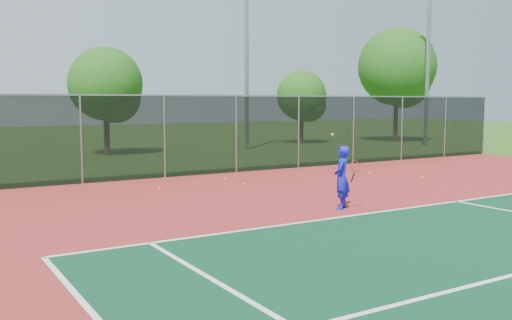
% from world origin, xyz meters
% --- Properties ---
extents(ground, '(120.00, 120.00, 0.00)m').
position_xyz_m(ground, '(0.00, 0.00, 0.00)').
color(ground, '#285217').
rests_on(ground, ground).
extents(court_apron, '(30.00, 20.00, 0.02)m').
position_xyz_m(court_apron, '(0.00, 2.00, 0.01)').
color(court_apron, maroon).
rests_on(court_apron, ground).
extents(fence_back, '(30.00, 0.06, 3.03)m').
position_xyz_m(fence_back, '(0.00, 12.00, 1.56)').
color(fence_back, black).
rests_on(fence_back, court_apron).
extents(tennis_player, '(0.71, 0.76, 1.98)m').
position_xyz_m(tennis_player, '(-1.42, 3.88, 0.84)').
color(tennis_player, '#1817D7').
rests_on(tennis_player, court_apron).
extents(practice_ball_0, '(0.07, 0.07, 0.07)m').
position_xyz_m(practice_ball_0, '(-1.43, 10.24, 0.06)').
color(practice_ball_0, yellow).
rests_on(practice_ball_0, court_apron).
extents(practice_ball_1, '(0.07, 0.07, 0.07)m').
position_xyz_m(practice_ball_1, '(4.97, 6.97, 0.06)').
color(practice_ball_1, yellow).
rests_on(practice_ball_1, court_apron).
extents(practice_ball_2, '(0.07, 0.07, 0.07)m').
position_xyz_m(practice_ball_2, '(3.66, 10.10, 0.06)').
color(practice_ball_2, yellow).
rests_on(practice_ball_2, court_apron).
extents(practice_ball_3, '(0.07, 0.07, 0.07)m').
position_xyz_m(practice_ball_3, '(-4.30, 9.29, 0.06)').
color(practice_ball_3, yellow).
rests_on(practice_ball_3, court_apron).
extents(practice_ball_4, '(0.07, 0.07, 0.07)m').
position_xyz_m(practice_ball_4, '(4.07, 8.80, 0.06)').
color(practice_ball_4, yellow).
rests_on(practice_ball_4, court_apron).
extents(practice_ball_5, '(0.07, 0.07, 0.07)m').
position_xyz_m(practice_ball_5, '(-1.49, 8.79, 0.06)').
color(practice_ball_5, yellow).
rests_on(practice_ball_5, court_apron).
extents(practice_ball_6, '(0.07, 0.07, 0.07)m').
position_xyz_m(practice_ball_6, '(7.23, 4.89, 0.06)').
color(practice_ball_6, yellow).
rests_on(practice_ball_6, court_apron).
extents(floodlight_n, '(0.90, 0.40, 11.37)m').
position_xyz_m(floodlight_n, '(5.87, 21.17, 6.45)').
color(floodlight_n, gray).
rests_on(floodlight_n, ground).
extents(floodlight_ne, '(0.90, 0.40, 11.37)m').
position_xyz_m(floodlight_ne, '(16.60, 17.39, 6.45)').
color(floodlight_ne, gray).
rests_on(floodlight_ne, ground).
extents(tree_back_left, '(3.82, 3.82, 5.61)m').
position_xyz_m(tree_back_left, '(-2.05, 21.87, 3.52)').
color(tree_back_left, '#372714').
rests_on(tree_back_left, ground).
extents(tree_back_mid, '(3.28, 3.28, 4.82)m').
position_xyz_m(tree_back_mid, '(11.44, 23.26, 3.02)').
color(tree_back_mid, '#372714').
rests_on(tree_back_mid, ground).
extents(tree_back_right, '(5.33, 5.33, 7.83)m').
position_xyz_m(tree_back_right, '(18.03, 21.24, 4.91)').
color(tree_back_right, '#372714').
rests_on(tree_back_right, ground).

